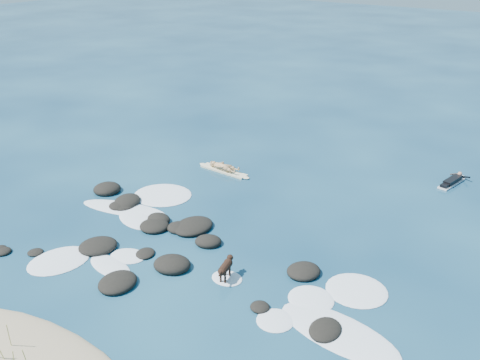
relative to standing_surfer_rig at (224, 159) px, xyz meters
The scene contains 7 objects.
ground 7.04m from the standing_surfer_rig, 59.15° to the right, with size 160.00×160.00×0.00m, color #0A2642.
dune_grass 14.54m from the standing_surfer_rig, 77.13° to the right, with size 3.47×1.44×1.18m.
reef_rocks 6.88m from the standing_surfer_rig, 75.19° to the right, with size 13.65×6.99×0.52m.
breaking_foam 7.58m from the standing_surfer_rig, 61.19° to the right, with size 15.00×8.96×0.12m.
standing_surfer_rig is the anchor object (origin of this frame).
paddling_surfer_rig 10.85m from the standing_surfer_rig, 27.11° to the left, with size 1.07×2.23×0.39m.
dog 9.12m from the standing_surfer_rig, 53.41° to the right, with size 0.49×1.18×0.76m.
Camera 1 is at (10.75, -13.41, 10.44)m, focal length 40.00 mm.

